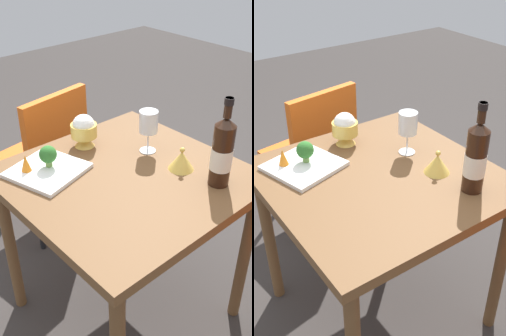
{
  "view_description": "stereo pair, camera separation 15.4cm",
  "coord_description": "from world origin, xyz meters",
  "views": [
    {
      "loc": [
        -0.88,
        -0.97,
        1.59
      ],
      "look_at": [
        0.0,
        0.0,
        0.77
      ],
      "focal_mm": 44.13,
      "sensor_mm": 36.0,
      "label": 1
    },
    {
      "loc": [
        -0.76,
        -1.07,
        1.59
      ],
      "look_at": [
        0.0,
        0.0,
        0.77
      ],
      "focal_mm": 44.13,
      "sensor_mm": 36.0,
      "label": 2
    }
  ],
  "objects": [
    {
      "name": "rice_bowl",
      "position": [
        0.02,
        0.29,
        0.82
      ],
      "size": [
        0.11,
        0.11,
        0.14
      ],
      "color": "gold",
      "rests_on": "dining_table"
    },
    {
      "name": "carrot_garnish_left",
      "position": [
        -0.27,
        0.25,
        0.79
      ],
      "size": [
        0.04,
        0.04,
        0.07
      ],
      "color": "orange",
      "rests_on": "serving_plate"
    },
    {
      "name": "wine_glass",
      "position": [
        0.19,
        0.08,
        0.87
      ],
      "size": [
        0.08,
        0.08,
        0.18
      ],
      "color": "white",
      "rests_on": "dining_table"
    },
    {
      "name": "wine_bottle",
      "position": [
        0.21,
        -0.27,
        0.88
      ],
      "size": [
        0.08,
        0.08,
        0.33
      ],
      "color": "black",
      "rests_on": "dining_table"
    },
    {
      "name": "serving_plate",
      "position": [
        -0.21,
        0.21,
        0.75
      ],
      "size": [
        0.31,
        0.31,
        0.02
      ],
      "rotation": [
        0.0,
        0.0,
        0.28
      ],
      "color": "white",
      "rests_on": "dining_table"
    },
    {
      "name": "chair_near_window",
      "position": [
        0.09,
        0.7,
        0.53
      ],
      "size": [
        0.46,
        0.46,
        0.85
      ],
      "rotation": [
        0.0,
        0.0,
        0.16
      ],
      "color": "orange",
      "rests_on": "ground_plane"
    },
    {
      "name": "ground_plane",
      "position": [
        0.0,
        0.0,
        0.0
      ],
      "size": [
        8.0,
        8.0,
        0.0
      ],
      "primitive_type": "plane",
      "color": "#383330"
    },
    {
      "name": "dining_table",
      "position": [
        0.0,
        0.0,
        0.65
      ],
      "size": [
        0.83,
        0.83,
        0.74
      ],
      "color": "brown",
      "rests_on": "ground_plane"
    },
    {
      "name": "rice_bowl_lid",
      "position": [
        0.19,
        -0.11,
        0.78
      ],
      "size": [
        0.1,
        0.1,
        0.09
      ],
      "color": "gold",
      "rests_on": "dining_table"
    },
    {
      "name": "broccoli_floret",
      "position": [
        -0.19,
        0.22,
        0.81
      ],
      "size": [
        0.07,
        0.07,
        0.09
      ],
      "color": "#729E4C",
      "rests_on": "serving_plate"
    }
  ]
}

